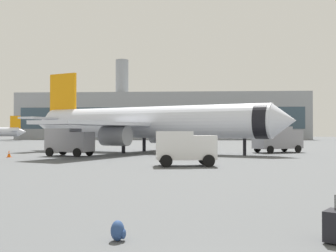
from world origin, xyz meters
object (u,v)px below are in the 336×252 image
(safety_cone_far, at_px, (176,148))
(service_truck, at_px, (69,141))
(cargo_van, at_px, (185,147))
(safety_cone_near, at_px, (88,148))
(safety_cone_outer, at_px, (167,149))
(safety_cone_mid, at_px, (9,154))
(airplane_at_gate, at_px, (147,123))
(traveller_backpack, at_px, (118,231))
(rolling_suitcase, at_px, (335,226))
(fuel_truck, at_px, (277,138))

(safety_cone_far, bearing_deg, service_truck, -124.29)
(cargo_van, bearing_deg, safety_cone_near, 120.39)
(safety_cone_far, height_order, safety_cone_outer, safety_cone_outer)
(cargo_van, height_order, safety_cone_mid, cargo_van)
(airplane_at_gate, relative_size, service_truck, 6.49)
(airplane_at_gate, xyz_separation_m, traveller_backpack, (3.86, -39.33, -3.42))
(rolling_suitcase, bearing_deg, cargo_van, 100.70)
(service_truck, bearing_deg, rolling_suitcase, -63.05)
(fuel_truck, xyz_separation_m, cargo_van, (-10.93, -20.08, -0.32))
(fuel_truck, bearing_deg, safety_cone_far, 151.36)
(safety_cone_near, bearing_deg, cargo_van, -59.61)
(cargo_van, xyz_separation_m, safety_cone_outer, (-2.72, 21.12, -1.09))
(cargo_van, height_order, safety_cone_near, cargo_van)
(safety_cone_outer, bearing_deg, rolling_suitcase, -81.00)
(fuel_truck, height_order, cargo_van, fuel_truck)
(fuel_truck, bearing_deg, safety_cone_mid, -159.21)
(safety_cone_mid, height_order, safety_cone_far, safety_cone_mid)
(safety_cone_mid, distance_m, safety_cone_far, 23.97)
(safety_cone_far, distance_m, traveller_backpack, 47.66)
(service_truck, bearing_deg, safety_cone_mid, -157.00)
(safety_cone_outer, bearing_deg, safety_cone_mid, -141.62)
(airplane_at_gate, distance_m, safety_cone_mid, 16.24)
(rolling_suitcase, bearing_deg, airplane_at_gate, 102.81)
(fuel_truck, height_order, safety_cone_mid, fuel_truck)
(fuel_truck, relative_size, safety_cone_near, 8.28)
(safety_cone_far, xyz_separation_m, safety_cone_outer, (-0.94, -5.90, 0.06))
(service_truck, xyz_separation_m, safety_cone_outer, (9.66, 9.64, -1.24))
(safety_cone_outer, relative_size, rolling_suitcase, 0.67)
(safety_cone_mid, bearing_deg, traveller_backpack, -60.88)
(fuel_truck, relative_size, cargo_van, 1.39)
(safety_cone_mid, relative_size, rolling_suitcase, 0.64)
(fuel_truck, bearing_deg, rolling_suitcase, -99.88)
(fuel_truck, distance_m, cargo_van, 22.87)
(safety_cone_mid, height_order, traveller_backpack, safety_cone_mid)
(traveller_backpack, bearing_deg, cargo_van, 86.75)
(cargo_van, distance_m, safety_cone_outer, 21.32)
(safety_cone_far, distance_m, safety_cone_outer, 5.98)
(service_truck, height_order, safety_cone_mid, service_truck)
(fuel_truck, relative_size, safety_cone_far, 10.28)
(airplane_at_gate, bearing_deg, fuel_truck, 4.98)
(service_truck, distance_m, traveller_backpack, 34.04)
(rolling_suitcase, height_order, traveller_backpack, rolling_suitcase)
(airplane_at_gate, xyz_separation_m, safety_cone_near, (-8.35, 4.13, -3.27))
(airplane_at_gate, height_order, rolling_suitcase, airplane_at_gate)
(fuel_truck, bearing_deg, service_truck, -159.74)
(safety_cone_far, xyz_separation_m, rolling_suitcase, (5.64, -47.48, 0.08))
(rolling_suitcase, distance_m, traveller_backpack, 5.04)
(rolling_suitcase, relative_size, traveller_backpack, 2.29)
(rolling_suitcase, bearing_deg, fuel_truck, 80.12)
(safety_cone_mid, height_order, rolling_suitcase, rolling_suitcase)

